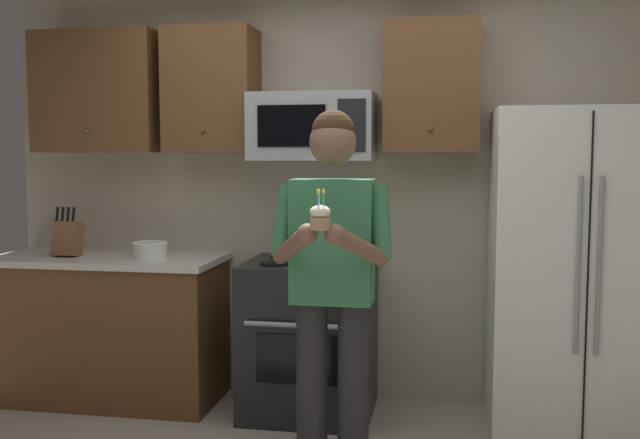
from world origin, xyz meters
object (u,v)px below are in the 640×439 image
knife_block (68,238)px  cupcake (320,217)px  refrigerator (574,273)px  person (332,274)px  microwave (313,127)px  oven_range (310,337)px  bowl_large_white (150,250)px

knife_block → cupcake: bearing=-32.2°
refrigerator → person: 1.47m
microwave → cupcake: 1.39m
knife_block → cupcake: size_ratio=1.84×
oven_range → knife_block: bearing=-178.9°
bowl_large_white → cupcake: size_ratio=1.25×
knife_block → person: (1.81, -0.81, -0.04)m
microwave → refrigerator: size_ratio=0.41×
person → refrigerator: bearing=33.2°
refrigerator → bowl_large_white: (-2.49, 0.01, 0.07)m
person → cupcake: (0.00, -0.33, 0.30)m
oven_range → person: size_ratio=0.53×
knife_block → person: 1.99m
microwave → knife_block: 1.69m
refrigerator → cupcake: size_ratio=10.35×
refrigerator → cupcake: refrigerator is taller
knife_block → person: person is taller
oven_range → refrigerator: 1.56m
person → cupcake: bearing=-90.0°
oven_range → person: bearing=-72.2°
microwave → bowl_large_white: bearing=-171.5°
microwave → refrigerator: bearing=-6.0°
microwave → cupcake: size_ratio=4.26×
refrigerator → bowl_large_white: 2.49m
microwave → bowl_large_white: (-0.99, -0.15, -0.75)m
oven_range → knife_block: 1.64m
knife_block → bowl_large_white: knife_block is taller
oven_range → bowl_large_white: bearing=-178.3°
bowl_large_white → cupcake: cupcake is taller
person → bowl_large_white: bearing=147.2°
oven_range → refrigerator: size_ratio=0.52×
bowl_large_white → cupcake: bearing=-42.1°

